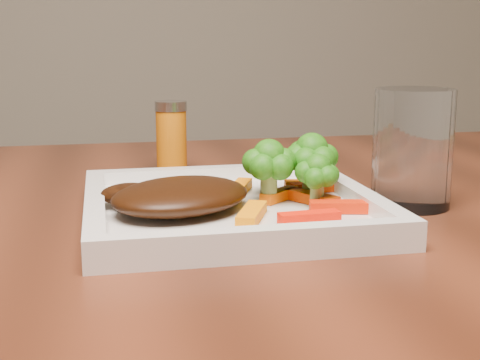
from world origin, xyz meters
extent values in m
cube|color=white|center=(0.08, 0.06, 0.76)|extent=(0.27, 0.27, 0.01)
ellipsoid|color=black|center=(0.03, 0.05, 0.78)|extent=(0.17, 0.16, 0.03)
cube|color=#FF1904|center=(0.14, -0.01, 0.77)|extent=(0.06, 0.02, 0.01)
cube|color=red|center=(0.18, 0.02, 0.77)|extent=(0.07, 0.03, 0.01)
cube|color=orange|center=(0.09, 0.01, 0.77)|extent=(0.04, 0.07, 0.01)
cube|color=#FC6504|center=(0.18, 0.11, 0.77)|extent=(0.06, 0.02, 0.01)
cube|color=orange|center=(0.10, 0.12, 0.77)|extent=(0.04, 0.06, 0.01)
cube|color=#D73E03|center=(0.16, 0.06, 0.77)|extent=(0.04, 0.06, 0.01)
cube|color=#F05D03|center=(0.14, 0.08, 0.77)|extent=(0.05, 0.04, 0.01)
cylinder|color=#C3680A|center=(0.05, 0.29, 0.80)|extent=(0.05, 0.05, 0.09)
cylinder|color=white|center=(0.27, 0.07, 0.81)|extent=(0.10, 0.10, 0.12)
cube|color=#E23703|center=(0.18, 0.10, 0.77)|extent=(0.06, 0.02, 0.01)
camera|label=1|loc=(-0.03, -0.54, 0.92)|focal=50.00mm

